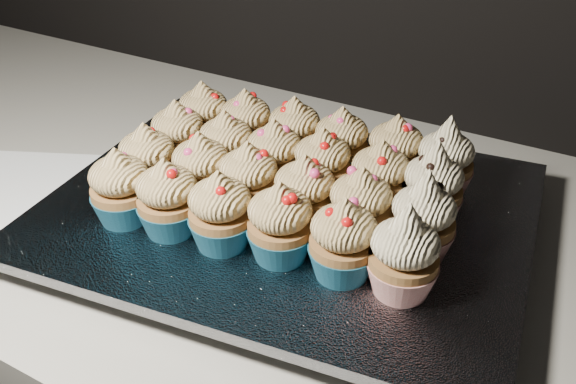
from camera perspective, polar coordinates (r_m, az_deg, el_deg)
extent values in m
cube|color=beige|center=(0.70, 15.01, -7.73)|extent=(2.44, 0.64, 0.04)
cube|color=white|center=(0.83, -21.94, 0.06)|extent=(0.24, 0.24, 0.00)
cube|color=black|center=(0.70, 0.00, -2.68)|extent=(0.51, 0.41, 0.02)
cube|color=silver|center=(0.69, 0.00, -1.53)|extent=(0.55, 0.45, 0.01)
cone|color=#1A5E7B|center=(0.68, -14.40, -1.31)|extent=(0.06, 0.06, 0.03)
ellipsoid|color=#DBB36F|center=(0.66, -14.84, 1.43)|extent=(0.06, 0.06, 0.04)
cone|color=#DBB36F|center=(0.65, -15.11, 3.17)|extent=(0.03, 0.03, 0.02)
cone|color=#1A5E7B|center=(0.65, -10.43, -2.32)|extent=(0.06, 0.06, 0.03)
ellipsoid|color=#DBB36F|center=(0.63, -10.77, 0.51)|extent=(0.06, 0.06, 0.04)
cone|color=#DBB36F|center=(0.62, -10.98, 2.31)|extent=(0.03, 0.03, 0.02)
cone|color=#1A5E7B|center=(0.63, -5.92, -3.54)|extent=(0.06, 0.06, 0.03)
ellipsoid|color=#DBB36F|center=(0.61, -6.11, -0.63)|extent=(0.06, 0.06, 0.04)
cone|color=#DBB36F|center=(0.59, -6.24, 1.23)|extent=(0.03, 0.03, 0.02)
cone|color=#1A5E7B|center=(0.61, -0.70, -4.62)|extent=(0.06, 0.06, 0.03)
ellipsoid|color=#DBB36F|center=(0.59, -0.72, -1.66)|extent=(0.06, 0.06, 0.04)
cone|color=#DBB36F|center=(0.57, -0.74, 0.25)|extent=(0.03, 0.03, 0.02)
cone|color=#1A5E7B|center=(0.59, 4.82, -6.16)|extent=(0.06, 0.06, 0.03)
ellipsoid|color=#DBB36F|center=(0.57, 5.00, -3.16)|extent=(0.06, 0.06, 0.04)
cone|color=#DBB36F|center=(0.55, 5.11, -1.22)|extent=(0.03, 0.03, 0.02)
cone|color=#A52017|center=(0.58, 10.03, -7.50)|extent=(0.06, 0.06, 0.03)
ellipsoid|color=#FFE7B3|center=(0.56, 10.40, -4.49)|extent=(0.06, 0.06, 0.04)
cone|color=#FFE7B3|center=(0.54, 10.69, -2.11)|extent=(0.03, 0.03, 0.03)
cone|color=#1A5E7B|center=(0.72, -12.14, 1.11)|extent=(0.06, 0.06, 0.03)
ellipsoid|color=#DBB36F|center=(0.70, -12.49, 3.75)|extent=(0.06, 0.06, 0.04)
cone|color=#DBB36F|center=(0.69, -12.71, 5.42)|extent=(0.03, 0.03, 0.02)
cone|color=#1A5E7B|center=(0.70, -7.58, 0.27)|extent=(0.06, 0.06, 0.03)
ellipsoid|color=#DBB36F|center=(0.68, -7.81, 3.00)|extent=(0.06, 0.06, 0.04)
cone|color=#DBB36F|center=(0.67, -7.95, 4.73)|extent=(0.03, 0.03, 0.02)
cone|color=#1A5E7B|center=(0.67, -3.46, -0.68)|extent=(0.06, 0.06, 0.03)
ellipsoid|color=#DBB36F|center=(0.65, -3.57, 2.12)|extent=(0.06, 0.06, 0.04)
cone|color=#DBB36F|center=(0.64, -3.64, 3.90)|extent=(0.03, 0.03, 0.02)
cone|color=#1A5E7B|center=(0.65, 1.43, -1.96)|extent=(0.06, 0.06, 0.03)
ellipsoid|color=#DBB36F|center=(0.63, 1.48, 0.90)|extent=(0.06, 0.06, 0.04)
cone|color=#DBB36F|center=(0.62, 1.51, 2.72)|extent=(0.03, 0.03, 0.02)
cone|color=#1A5E7B|center=(0.63, 6.31, -3.17)|extent=(0.06, 0.06, 0.03)
ellipsoid|color=#DBB36F|center=(0.61, 6.52, -0.28)|extent=(0.06, 0.06, 0.04)
cone|color=#DBB36F|center=(0.60, 6.66, 1.57)|extent=(0.03, 0.03, 0.02)
cone|color=#A52017|center=(0.62, 11.63, -4.30)|extent=(0.06, 0.06, 0.03)
ellipsoid|color=#FFE7B3|center=(0.60, 12.02, -1.40)|extent=(0.06, 0.06, 0.04)
cone|color=#FFE7B3|center=(0.59, 12.33, 0.87)|extent=(0.03, 0.03, 0.03)
cone|color=#1A5E7B|center=(0.77, -9.58, 3.38)|extent=(0.06, 0.06, 0.03)
ellipsoid|color=#DBB36F|center=(0.75, -9.84, 5.92)|extent=(0.06, 0.06, 0.04)
cone|color=#DBB36F|center=(0.74, -10.01, 7.51)|extent=(0.03, 0.03, 0.02)
cone|color=#1A5E7B|center=(0.74, -5.43, 2.40)|extent=(0.06, 0.06, 0.03)
ellipsoid|color=#DBB36F|center=(0.72, -5.59, 5.02)|extent=(0.06, 0.06, 0.04)
cone|color=#DBB36F|center=(0.71, -5.68, 6.68)|extent=(0.03, 0.03, 0.02)
cone|color=#1A5E7B|center=(0.72, -1.21, 1.55)|extent=(0.06, 0.06, 0.03)
ellipsoid|color=#DBB36F|center=(0.70, -1.25, 4.24)|extent=(0.06, 0.06, 0.04)
cone|color=#DBB36F|center=(0.69, -1.27, 5.93)|extent=(0.03, 0.03, 0.02)
cone|color=#1A5E7B|center=(0.70, 3.00, 0.70)|extent=(0.06, 0.06, 0.03)
ellipsoid|color=#DBB36F|center=(0.68, 3.09, 3.43)|extent=(0.06, 0.06, 0.04)
cone|color=#DBB36F|center=(0.67, 3.14, 5.16)|extent=(0.03, 0.03, 0.02)
cone|color=#1A5E7B|center=(0.68, 8.00, -0.49)|extent=(0.06, 0.06, 0.03)
ellipsoid|color=#DBB36F|center=(0.66, 8.24, 2.27)|extent=(0.06, 0.06, 0.04)
cone|color=#DBB36F|center=(0.65, 8.40, 4.02)|extent=(0.03, 0.03, 0.02)
cone|color=#A52017|center=(0.67, 12.46, -1.38)|extent=(0.06, 0.06, 0.03)
ellipsoid|color=#FFE7B3|center=(0.65, 12.85, 1.39)|extent=(0.06, 0.06, 0.04)
cone|color=#FFE7B3|center=(0.64, 13.14, 3.53)|extent=(0.03, 0.03, 0.03)
cone|color=#1A5E7B|center=(0.81, -7.38, 5.24)|extent=(0.06, 0.06, 0.03)
ellipsoid|color=#DBB36F|center=(0.79, -7.57, 7.68)|extent=(0.06, 0.06, 0.04)
cone|color=#DBB36F|center=(0.79, -7.69, 9.20)|extent=(0.03, 0.03, 0.02)
cone|color=#1A5E7B|center=(0.79, -3.70, 4.51)|extent=(0.06, 0.06, 0.03)
ellipsoid|color=#DBB36F|center=(0.77, -3.80, 7.01)|extent=(0.06, 0.06, 0.04)
cone|color=#DBB36F|center=(0.76, -3.87, 8.58)|extent=(0.03, 0.03, 0.02)
cone|color=#1A5E7B|center=(0.77, 0.56, 3.78)|extent=(0.06, 0.06, 0.03)
ellipsoid|color=#DBB36F|center=(0.75, 0.57, 6.33)|extent=(0.06, 0.06, 0.04)
cone|color=#DBB36F|center=(0.74, 0.58, 7.94)|extent=(0.03, 0.03, 0.02)
cone|color=#1A5E7B|center=(0.74, 4.67, 2.75)|extent=(0.06, 0.06, 0.03)
ellipsoid|color=#DBB36F|center=(0.73, 4.80, 5.36)|extent=(0.06, 0.06, 0.04)
cone|color=#DBB36F|center=(0.72, 4.88, 7.00)|extent=(0.03, 0.03, 0.02)
cone|color=#1A5E7B|center=(0.73, 9.32, 1.93)|extent=(0.06, 0.06, 0.03)
ellipsoid|color=#DBB36F|center=(0.72, 9.59, 4.56)|extent=(0.06, 0.06, 0.04)
cone|color=#DBB36F|center=(0.70, 9.76, 6.21)|extent=(0.03, 0.03, 0.02)
cone|color=#A52017|center=(0.72, 13.51, 0.95)|extent=(0.06, 0.06, 0.03)
ellipsoid|color=#FFE7B3|center=(0.70, 13.90, 3.59)|extent=(0.06, 0.06, 0.04)
cone|color=#FFE7B3|center=(0.69, 14.20, 5.62)|extent=(0.03, 0.03, 0.03)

